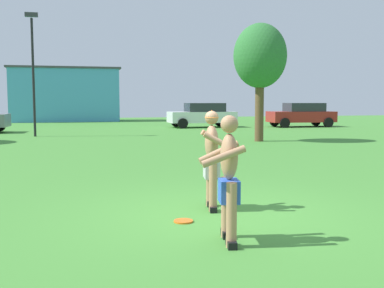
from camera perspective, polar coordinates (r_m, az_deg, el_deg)
The scene contains 9 objects.
ground_plane at distance 7.39m, azimuth 3.65°, elevation -8.62°, with size 80.00×80.00×0.00m, color #428433.
player_with_cap at distance 7.61m, azimuth 2.46°, elevation -1.43°, with size 0.62×0.69×1.63m.
player_in_blue at distance 5.84m, azimuth 4.48°, elevation -4.04°, with size 0.62×0.70×1.61m.
frisbee at distance 6.95m, azimuth -1.06°, elevation -9.43°, with size 0.29×0.29×0.03m, color orange.
car_white_near_post at distance 30.31m, azimuth 1.30°, elevation 3.62°, with size 4.33×2.09×1.58m.
car_red_far_end at distance 31.74m, azimuth 13.30°, elevation 3.55°, with size 4.39×2.22×1.58m.
lamp_post at distance 24.06m, azimuth -18.92°, elevation 9.53°, with size 0.60×0.24×5.95m.
outbuilding_behind_lot at distance 40.36m, azimuth -15.24°, elevation 5.87°, with size 8.90×4.17×4.44m.
tree_left_field at distance 20.39m, azimuth 8.34°, elevation 10.49°, with size 2.27×2.27×5.04m.
Camera 1 is at (-2.20, -6.82, 1.80)m, focal length 43.53 mm.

